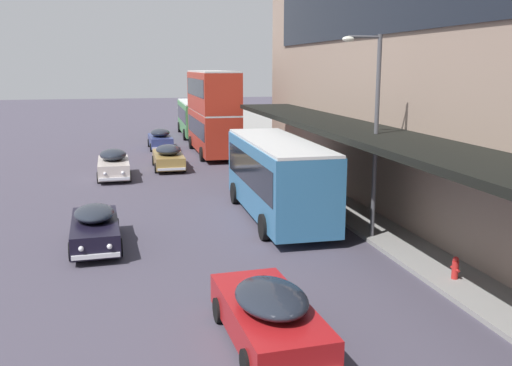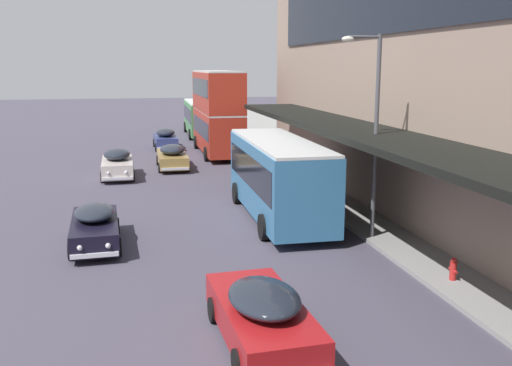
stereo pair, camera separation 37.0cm
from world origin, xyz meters
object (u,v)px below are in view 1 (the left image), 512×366
Objects in this scene: sedan_lead_mid at (269,314)px; sedan_trailing_near at (168,157)px; sedan_far_back at (113,164)px; fire_hydrant at (455,268)px; transit_bus_kerbside_rear at (213,110)px; sedan_oncoming_rear at (160,139)px; transit_bus_kerbside_far at (277,174)px; transit_bus_kerbside_front at (195,116)px; sedan_lead_near at (95,227)px; street_lamp at (372,123)px.

sedan_trailing_near is (-0.30, 24.19, 0.02)m from sedan_lead_mid.
fire_hydrant is at bearing -62.59° from sedan_far_back.
transit_bus_kerbside_rear reaches higher than sedan_oncoming_rear.
transit_bus_kerbside_rear is 10.79m from sedan_far_back.
sedan_trailing_near is at bearing 104.71° from transit_bus_kerbside_far.
sedan_trailing_near is at bearing -90.87° from sedan_oncoming_rear.
transit_bus_kerbside_front is at bearing 85.01° from sedan_lead_mid.
sedan_trailing_near reaches higher than sedan_lead_mid.
transit_bus_kerbside_front reaches higher than sedan_lead_near.
transit_bus_kerbside_rear is 2.04× the size of sedan_lead_mid.
sedan_trailing_near is 6.91× the size of fire_hydrant.
transit_bus_kerbside_front is 1.03× the size of transit_bus_kerbside_rear.
sedan_oncoming_rear is 6.54× the size of fire_hydrant.
sedan_lead_mid is at bearing -63.77° from sedan_lead_near.
fire_hydrant is (2.80, -38.97, -1.36)m from transit_bus_kerbside_front.
transit_bus_kerbside_front is 1.08× the size of transit_bus_kerbside_far.
sedan_lead_near is at bearing -163.52° from transit_bus_kerbside_far.
transit_bus_kerbside_far is 1.26× the size of street_lamp.
transit_bus_kerbside_far is at bearing 123.68° from street_lamp.
fire_hydrant is at bearing 20.27° from sedan_lead_mid.
transit_bus_kerbside_rear is at bearing -46.09° from sedan_oncoming_rear.
transit_bus_kerbside_far is at bearing -90.75° from transit_bus_kerbside_rear.
sedan_trailing_near is at bearing 75.78° from sedan_lead_near.
transit_bus_kerbside_front is 30.51m from transit_bus_kerbside_far.
transit_bus_kerbside_front is 14.40× the size of fire_hydrant.
sedan_trailing_near is 0.66× the size of street_lamp.
transit_bus_kerbside_rear is 1.05× the size of transit_bus_kerbside_far.
fire_hydrant is (2.96, -27.19, -2.80)m from transit_bus_kerbside_rear.
sedan_oncoming_rear is 0.98× the size of sedan_lead_near.
transit_bus_kerbside_front is 34.43m from street_lamp.
fire_hydrant is at bearing -85.89° from transit_bus_kerbside_front.
sedan_oncoming_rear reaches higher than sedan_trailing_near.
transit_bus_kerbside_far is at bearing 110.78° from fire_hydrant.
sedan_lead_mid is 0.65× the size of street_lamp.
street_lamp is (2.51, -3.76, 2.47)m from transit_bus_kerbside_far.
transit_bus_kerbside_rear is 18.78m from transit_bus_kerbside_far.
transit_bus_kerbside_far is 7.87m from sedan_lead_near.
transit_bus_kerbside_far is 22.76m from sedan_oncoming_rear.
transit_bus_kerbside_rear is 2.11× the size of sedan_lead_near.
fire_hydrant is (10.66, -6.25, -0.24)m from sedan_lead_near.
sedan_lead_near reaches higher than fire_hydrant.
transit_bus_kerbside_front is at bearing 76.49° from sedan_lead_near.
street_lamp is (5.88, -26.25, 3.62)m from sedan_oncoming_rear.
street_lamp is (9.96, -1.56, 3.69)m from sedan_lead_near.
transit_bus_kerbside_front reaches higher than sedan_oncoming_rear.
transit_bus_kerbside_far is at bearing -81.48° from sedan_oncoming_rear.
sedan_oncoming_rear is (-3.37, 22.48, -1.15)m from transit_bus_kerbside_far.
sedan_lead_mid is 33.31m from sedan_oncoming_rear.
transit_bus_kerbside_far is 13.86m from sedan_trailing_near.
sedan_lead_near is (-0.56, -13.22, -0.09)m from sedan_far_back.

